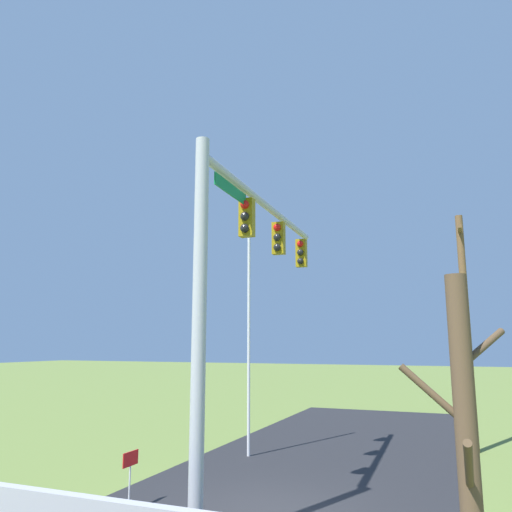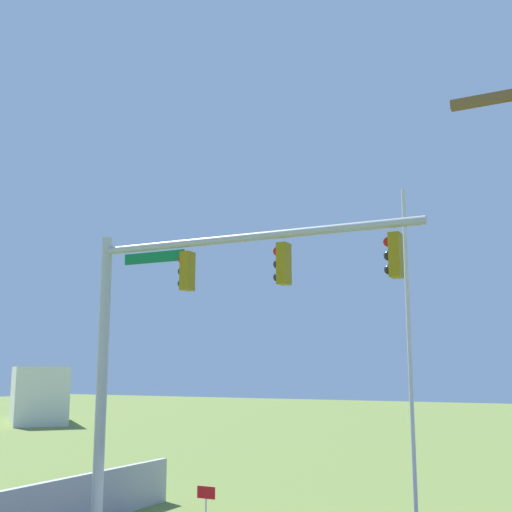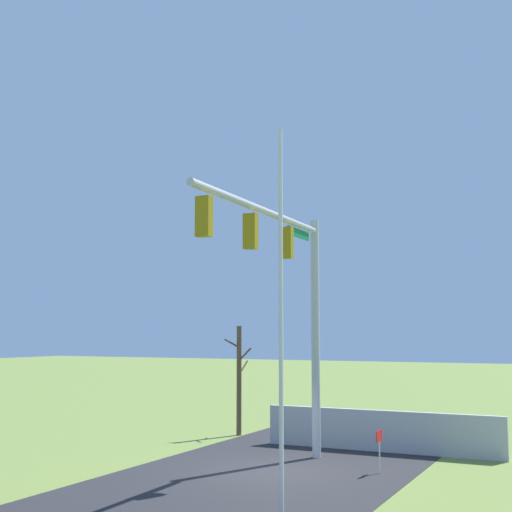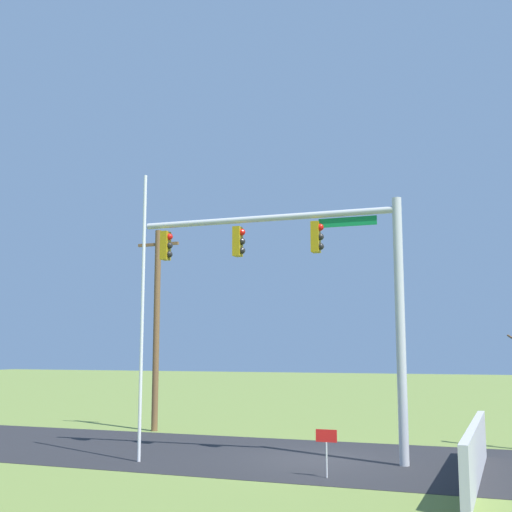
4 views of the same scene
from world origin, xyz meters
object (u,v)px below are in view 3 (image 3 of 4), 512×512
at_px(bare_tree, 239,379).
at_px(open_sign, 379,441).
at_px(signal_mast, 288,281).
at_px(flagpole, 281,319).

bearing_deg(bare_tree, open_sign, -124.73).
xyz_separation_m(signal_mast, bare_tree, (5.79, 4.66, -3.37)).
xyz_separation_m(flagpole, bare_tree, (10.78, 6.65, -2.12)).
xyz_separation_m(signal_mast, open_sign, (0.83, -2.49, -4.68)).
relative_size(bare_tree, open_sign, 3.53).
height_order(bare_tree, open_sign, bare_tree).
height_order(flagpole, open_sign, flagpole).
height_order(flagpole, bare_tree, flagpole).
bearing_deg(open_sign, flagpole, 175.12).
relative_size(signal_mast, bare_tree, 1.97).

